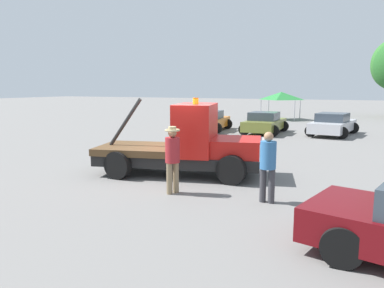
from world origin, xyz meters
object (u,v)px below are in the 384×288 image
at_px(parked_car_orange, 209,121).
at_px(traffic_cone, 207,144).
at_px(person_at_hood, 173,154).
at_px(tow_truck, 188,146).
at_px(person_near_truck, 268,162).
at_px(canopy_tent_green, 281,96).
at_px(parked_car_olive, 264,123).
at_px(parked_car_silver, 333,124).

distance_m(parked_car_orange, traffic_cone, 7.57).
xyz_separation_m(person_at_hood, parked_car_orange, (-4.69, 14.05, -0.43)).
bearing_deg(tow_truck, person_at_hood, -89.31).
bearing_deg(traffic_cone, person_near_truck, -56.88).
bearing_deg(person_near_truck, person_at_hood, -81.89).
distance_m(person_near_truck, canopy_tent_green, 24.91).
relative_size(person_near_truck, parked_car_olive, 0.42).
xyz_separation_m(person_near_truck, parked_car_silver, (0.39, 14.81, -0.38)).
distance_m(person_at_hood, traffic_cone, 7.32).
bearing_deg(canopy_tent_green, parked_car_olive, -83.76).
height_order(person_at_hood, traffic_cone, person_at_hood).
bearing_deg(person_at_hood, parked_car_silver, 105.24).
height_order(parked_car_orange, parked_car_olive, same).
relative_size(person_near_truck, traffic_cone, 3.24).
height_order(person_at_hood, parked_car_silver, person_at_hood).
height_order(parked_car_orange, canopy_tent_green, canopy_tent_green).
xyz_separation_m(parked_car_orange, traffic_cone, (2.80, -7.02, -0.39)).
distance_m(parked_car_orange, canopy_tent_green, 11.05).
xyz_separation_m(parked_car_orange, parked_car_olive, (3.67, 0.18, -0.00)).
bearing_deg(canopy_tent_green, traffic_cone, -89.09).
height_order(person_near_truck, traffic_cone, person_near_truck).
bearing_deg(parked_car_olive, tow_truck, -177.37).
distance_m(parked_car_silver, traffic_cone, 9.38).
bearing_deg(parked_car_olive, parked_car_orange, 93.12).
distance_m(tow_truck, person_at_hood, 2.20).
distance_m(person_near_truck, parked_car_orange, 15.56).
relative_size(parked_car_olive, canopy_tent_green, 1.45).
xyz_separation_m(tow_truck, parked_car_silver, (3.45, 12.95, -0.32)).
height_order(parked_car_olive, canopy_tent_green, canopy_tent_green).
xyz_separation_m(canopy_tent_green, traffic_cone, (0.28, -17.68, -1.83)).
bearing_deg(parked_car_silver, traffic_cone, 158.05).
height_order(parked_car_olive, traffic_cone, parked_car_olive).
bearing_deg(person_at_hood, parked_car_orange, 134.64).
height_order(tow_truck, parked_car_olive, tow_truck).
xyz_separation_m(parked_car_silver, canopy_tent_green, (-5.08, 9.64, 1.44)).
bearing_deg(parked_car_olive, person_near_truck, -165.43).
height_order(person_at_hood, parked_car_olive, person_at_hood).
distance_m(person_at_hood, canopy_tent_green, 24.83).
bearing_deg(parked_car_orange, person_near_truck, -158.47).
distance_m(person_near_truck, traffic_cone, 8.11).
bearing_deg(person_near_truck, traffic_cone, -144.82).
distance_m(person_near_truck, parked_car_olive, 14.41).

